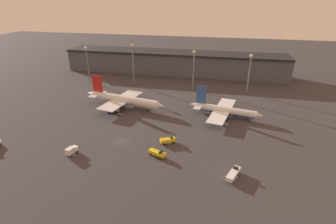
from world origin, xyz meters
name	(u,v)px	position (x,y,z in m)	size (l,w,h in m)	color
ground	(121,141)	(0.00, 0.00, 0.00)	(600.00, 600.00, 0.00)	#383538
terminal_building	(174,62)	(0.00, 104.01, 8.06)	(161.12, 22.28, 16.02)	#4C515B
airplane_0	(123,100)	(-12.10, 33.70, 3.84)	(46.77, 31.08, 15.09)	silver
airplane_1	(224,110)	(39.20, 33.54, 3.10)	(35.75, 33.12, 13.61)	white
service_vehicle_0	(233,174)	(43.71, -13.42, 1.36)	(4.89, 8.07, 2.85)	white
service_vehicle_1	(157,153)	(16.94, -7.15, 1.28)	(7.07, 4.48, 2.71)	gold
service_vehicle_3	(168,140)	(18.65, 2.56, 1.35)	(6.34, 4.76, 2.84)	gold
service_vehicle_4	(72,150)	(-13.82, -12.94, 1.65)	(3.06, 5.02, 2.95)	white
lamp_post_0	(87,60)	(-51.05, 70.30, 15.02)	(1.80, 1.80, 23.41)	slate
lamp_post_1	(133,60)	(-19.41, 70.30, 16.55)	(1.80, 1.80, 26.19)	slate
lamp_post_2	(194,65)	(19.18, 70.30, 15.25)	(1.80, 1.80, 23.82)	slate
lamp_post_3	(250,69)	(51.68, 70.30, 14.88)	(1.80, 1.80, 23.16)	slate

